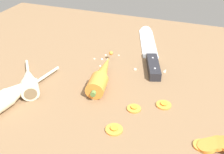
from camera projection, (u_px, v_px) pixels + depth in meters
ground_plane at (115, 85)px, 69.86cm from camera, size 120.00×90.00×4.00cm
chefs_knife at (149, 47)px, 82.06cm from camera, size 14.18×33.99×4.18cm
whole_carrot at (102, 74)px, 66.31cm from camera, size 6.60×20.50×4.20cm
parsnip_front at (29, 81)px, 64.15cm from camera, size 12.50×15.01×4.00cm
parsnip_mid_left at (15, 92)px, 60.19cm from camera, size 6.32×21.16×4.00cm
carrot_slice_stack at (220, 144)px, 48.18cm from camera, size 9.32×4.30×3.27cm
carrot_slice_stray_near at (164, 104)px, 59.20cm from camera, size 3.32×3.32×0.70cm
carrot_slice_stray_mid at (114, 129)px, 52.70cm from camera, size 3.44×3.44×0.70cm
carrot_slice_stray_far at (134, 108)px, 58.14cm from camera, size 3.04×3.04×0.70cm
mince_crumbs at (130, 64)px, 74.04cm from camera, size 20.62×9.06×0.86cm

